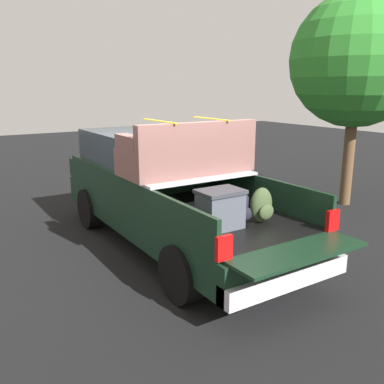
{
  "coord_description": "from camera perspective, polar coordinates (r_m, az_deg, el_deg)",
  "views": [
    {
      "loc": [
        -5.96,
        3.42,
        2.72
      ],
      "look_at": [
        -0.6,
        0.0,
        1.1
      ],
      "focal_mm": 38.8,
      "sensor_mm": 36.0,
      "label": 1
    }
  ],
  "objects": [
    {
      "name": "pickup_truck",
      "position": [
        7.4,
        -4.03,
        0.59
      ],
      "size": [
        6.05,
        2.07,
        2.23
      ],
      "color": "black",
      "rests_on": "ground_plane"
    },
    {
      "name": "tree_background",
      "position": [
        10.23,
        21.8,
        16.46
      ],
      "size": [
        2.95,
        2.95,
        4.77
      ],
      "color": "brown",
      "rests_on": "ground_plane"
    },
    {
      "name": "ground_plane",
      "position": [
        7.39,
        -2.52,
        -7.32
      ],
      "size": [
        40.0,
        40.0,
        0.0
      ],
      "primitive_type": "plane",
      "color": "black"
    }
  ]
}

